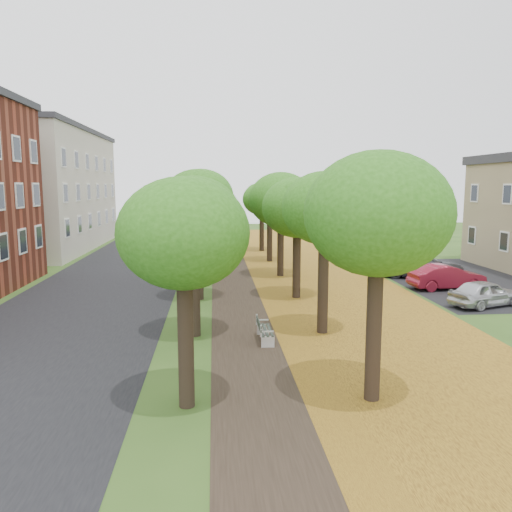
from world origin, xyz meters
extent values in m
plane|color=#2D4C19|center=(0.00, 0.00, 0.00)|extent=(120.00, 120.00, 0.00)
cube|color=black|center=(-7.50, 15.00, 0.00)|extent=(8.00, 70.00, 0.01)
cube|color=black|center=(0.00, 15.00, 0.00)|extent=(3.20, 70.00, 0.01)
cube|color=#B07F20|center=(5.00, 15.00, 0.01)|extent=(7.50, 70.00, 0.01)
cube|color=black|center=(13.50, 16.00, 0.00)|extent=(9.00, 16.00, 0.01)
cylinder|color=black|center=(-2.20, 0.00, 1.69)|extent=(0.40, 0.40, 3.38)
ellipsoid|color=#265F14|center=(-2.20, 0.00, 4.52)|extent=(3.53, 3.53, 3.00)
cylinder|color=black|center=(-2.20, 6.00, 1.69)|extent=(0.40, 0.40, 3.38)
ellipsoid|color=#265F14|center=(-2.20, 6.00, 4.52)|extent=(3.53, 3.53, 3.00)
cylinder|color=black|center=(-2.20, 12.00, 1.69)|extent=(0.40, 0.40, 3.38)
ellipsoid|color=#265F14|center=(-2.20, 12.00, 4.52)|extent=(3.53, 3.53, 3.00)
cylinder|color=black|center=(-2.20, 18.00, 1.69)|extent=(0.40, 0.40, 3.38)
ellipsoid|color=#265F14|center=(-2.20, 18.00, 4.52)|extent=(3.53, 3.53, 3.00)
cylinder|color=black|center=(-2.20, 24.00, 1.69)|extent=(0.40, 0.40, 3.38)
ellipsoid|color=#265F14|center=(-2.20, 24.00, 4.52)|extent=(3.53, 3.53, 3.00)
cylinder|color=black|center=(-2.20, 30.00, 1.69)|extent=(0.40, 0.40, 3.38)
ellipsoid|color=#265F14|center=(-2.20, 30.00, 4.52)|extent=(3.53, 3.53, 3.00)
cylinder|color=black|center=(2.60, 0.00, 1.69)|extent=(0.40, 0.40, 3.38)
ellipsoid|color=#265F14|center=(2.60, 0.00, 4.52)|extent=(3.53, 3.53, 3.00)
cylinder|color=black|center=(2.60, 6.00, 1.69)|extent=(0.40, 0.40, 3.38)
ellipsoid|color=#265F14|center=(2.60, 6.00, 4.52)|extent=(3.53, 3.53, 3.00)
cylinder|color=black|center=(2.60, 12.00, 1.69)|extent=(0.40, 0.40, 3.38)
ellipsoid|color=#265F14|center=(2.60, 12.00, 4.52)|extent=(3.53, 3.53, 3.00)
cylinder|color=black|center=(2.60, 18.00, 1.69)|extent=(0.40, 0.40, 3.38)
ellipsoid|color=#265F14|center=(2.60, 18.00, 4.52)|extent=(3.53, 3.53, 3.00)
cylinder|color=black|center=(2.60, 24.00, 1.69)|extent=(0.40, 0.40, 3.38)
ellipsoid|color=#265F14|center=(2.60, 24.00, 4.52)|extent=(3.53, 3.53, 3.00)
cylinder|color=black|center=(2.60, 30.00, 1.69)|extent=(0.40, 0.40, 3.38)
ellipsoid|color=#265F14|center=(2.60, 30.00, 4.52)|extent=(3.53, 3.53, 3.00)
cube|color=beige|center=(-17.00, 33.00, 5.00)|extent=(10.00, 20.00, 10.00)
cube|color=#2D2D33|center=(-17.00, 33.00, 10.20)|extent=(10.30, 20.30, 0.40)
cube|color=#252F26|center=(0.33, 5.14, 0.41)|extent=(0.44, 1.65, 0.04)
cube|color=#252F26|center=(0.10, 5.14, 0.66)|extent=(0.06, 1.64, 0.24)
cube|color=silver|center=(0.34, 4.39, 0.21)|extent=(0.46, 0.06, 0.41)
cube|color=silver|center=(0.32, 5.89, 0.21)|extent=(0.46, 0.06, 0.41)
cube|color=silver|center=(0.34, 4.39, 0.57)|extent=(0.41, 0.06, 0.04)
cube|color=silver|center=(0.32, 5.89, 0.57)|extent=(0.41, 0.06, 0.04)
imported|color=silver|center=(11.00, 9.46, 0.62)|extent=(3.90, 2.58, 1.23)
imported|color=maroon|center=(11.00, 13.31, 0.66)|extent=(4.12, 1.71, 1.33)
imported|color=#38373D|center=(11.00, 16.77, 0.75)|extent=(5.56, 3.69, 1.50)
imported|color=silver|center=(11.00, 21.20, 0.72)|extent=(5.74, 4.28, 1.45)
camera|label=1|loc=(-1.47, -12.10, 5.56)|focal=35.00mm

